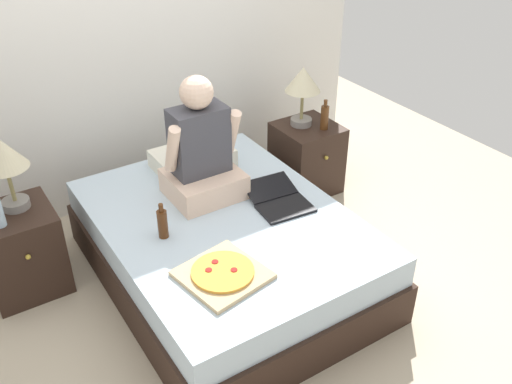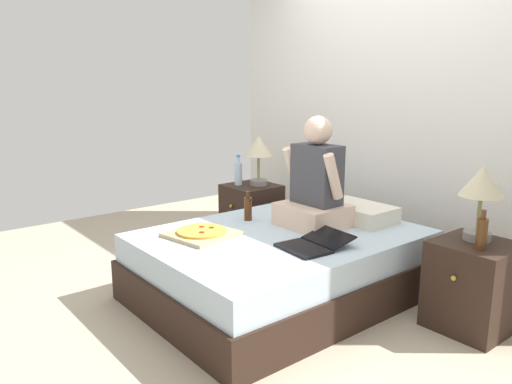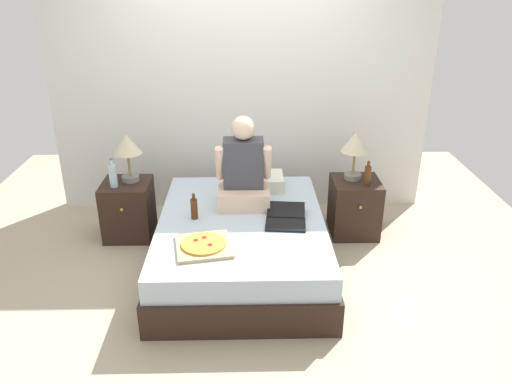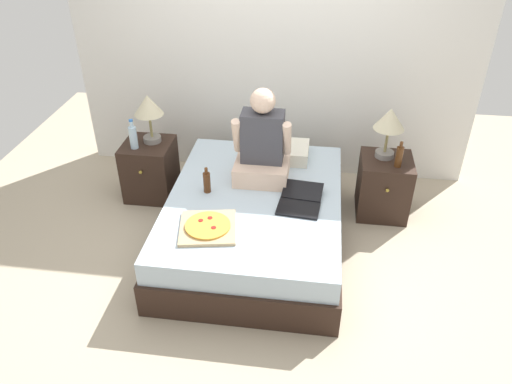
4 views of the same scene
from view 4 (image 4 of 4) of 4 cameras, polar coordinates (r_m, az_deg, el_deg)
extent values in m
plane|color=tan|center=(4.23, -0.14, -5.69)|extent=(5.79, 5.79, 0.00)
cube|color=silver|center=(4.77, 2.07, 16.18)|extent=(3.79, 0.12, 2.50)
cube|color=black|center=(4.14, -0.14, -4.23)|extent=(1.40, 1.86, 0.27)
cube|color=silver|center=(4.01, -0.15, -1.62)|extent=(1.36, 1.81, 0.19)
cube|color=black|center=(4.78, -12.00, 2.56)|extent=(0.44, 0.44, 0.54)
sphere|color=gold|center=(4.54, -13.06, 2.21)|extent=(0.03, 0.03, 0.03)
cylinder|color=gray|center=(4.67, -11.76, 5.96)|extent=(0.16, 0.16, 0.05)
cylinder|color=olive|center=(4.61, -11.95, 7.44)|extent=(0.02, 0.02, 0.22)
cone|color=beige|center=(4.52, -12.25, 9.71)|extent=(0.26, 0.26, 0.18)
cylinder|color=silver|center=(4.56, -13.84, 6.05)|extent=(0.07, 0.07, 0.20)
cylinder|color=silver|center=(4.50, -14.06, 7.52)|extent=(0.03, 0.03, 0.06)
cylinder|color=blue|center=(4.48, -14.13, 7.93)|extent=(0.04, 0.03, 0.02)
cube|color=black|center=(4.57, 14.36, 0.65)|extent=(0.44, 0.44, 0.54)
sphere|color=gold|center=(4.32, 14.79, 0.18)|extent=(0.03, 0.03, 0.03)
cylinder|color=gray|center=(4.46, 14.46, 4.22)|extent=(0.16, 0.16, 0.05)
cylinder|color=olive|center=(4.40, 14.70, 5.75)|extent=(0.02, 0.02, 0.22)
cone|color=beige|center=(4.31, 15.08, 8.09)|extent=(0.26, 0.26, 0.18)
cylinder|color=#512D14|center=(4.31, 16.04, 3.88)|extent=(0.06, 0.06, 0.18)
cylinder|color=#512D14|center=(4.26, 16.28, 5.22)|extent=(0.03, 0.03, 0.05)
cube|color=silver|center=(4.46, 2.64, 4.67)|extent=(0.52, 0.34, 0.12)
cube|color=beige|center=(4.15, 0.67, 2.59)|extent=(0.44, 0.40, 0.16)
cube|color=#3F3F47|center=(4.03, 0.76, 6.34)|extent=(0.34, 0.20, 0.42)
sphere|color=beige|center=(3.90, 0.79, 10.39)|extent=(0.20, 0.20, 0.20)
cylinder|color=beige|center=(4.00, -2.19, 6.46)|extent=(0.07, 0.18, 0.32)
cylinder|color=beige|center=(3.96, 3.56, 6.09)|extent=(0.07, 0.18, 0.32)
cube|color=black|center=(3.81, 4.84, -1.91)|extent=(0.34, 0.25, 0.02)
cube|color=black|center=(3.96, 5.34, 0.19)|extent=(0.33, 0.22, 0.06)
cube|color=tan|center=(3.62, -5.52, -4.09)|extent=(0.46, 0.46, 0.03)
cylinder|color=gold|center=(3.61, -5.54, -3.83)|extent=(0.33, 0.33, 0.02)
cylinder|color=maroon|center=(3.64, -6.33, -3.24)|extent=(0.04, 0.04, 0.00)
cylinder|color=maroon|center=(3.57, -4.87, -4.06)|extent=(0.04, 0.04, 0.00)
cylinder|color=maroon|center=(3.66, -5.28, -2.95)|extent=(0.04, 0.04, 0.00)
cylinder|color=#4C2811|center=(3.98, -5.63, 1.08)|extent=(0.06, 0.06, 0.17)
cylinder|color=#4C2811|center=(3.92, -5.72, 2.44)|extent=(0.03, 0.03, 0.05)
camera|label=1|loc=(1.99, -59.22, 9.77)|focal=40.00mm
camera|label=2|loc=(2.55, 58.06, -13.02)|focal=35.00mm
camera|label=3|loc=(0.69, -103.62, -44.93)|focal=35.00mm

